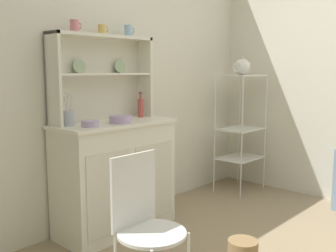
# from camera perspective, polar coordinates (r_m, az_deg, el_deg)

# --- Properties ---
(wall_back) EXTENTS (3.84, 0.05, 2.50)m
(wall_back) POSITION_cam_1_polar(r_m,az_deg,el_deg) (3.48, -6.36, 7.50)
(wall_back) COLOR silver
(wall_back) RESTS_ON ground
(hutch_cabinet) EXTENTS (0.98, 0.45, 0.88)m
(hutch_cabinet) POSITION_cam_1_polar(r_m,az_deg,el_deg) (3.18, -7.65, -7.12)
(hutch_cabinet) COLOR silver
(hutch_cabinet) RESTS_ON ground
(hutch_shelf_unit) EXTENTS (0.91, 0.18, 0.68)m
(hutch_shelf_unit) POSITION_cam_1_polar(r_m,az_deg,el_deg) (3.19, -9.81, 7.87)
(hutch_shelf_unit) COLOR silver
(hutch_shelf_unit) RESTS_ON hutch_cabinet
(bakers_rack) EXTENTS (0.49, 0.35, 1.24)m
(bakers_rack) POSITION_cam_1_polar(r_m,az_deg,el_deg) (4.22, 10.53, 0.87)
(bakers_rack) COLOR silver
(bakers_rack) RESTS_ON ground
(wire_chair) EXTENTS (0.36, 0.36, 0.85)m
(wire_chair) POSITION_cam_1_polar(r_m,az_deg,el_deg) (2.11, -3.49, -13.24)
(wire_chair) COLOR white
(wire_chair) RESTS_ON ground
(floor_basket) EXTENTS (0.21, 0.21, 0.15)m
(floor_basket) POSITION_cam_1_polar(r_m,az_deg,el_deg) (2.83, 10.83, -17.40)
(floor_basket) COLOR #93754C
(floor_basket) RESTS_ON ground
(cup_rose_0) EXTENTS (0.08, 0.07, 0.09)m
(cup_rose_0) POSITION_cam_1_polar(r_m,az_deg,el_deg) (3.03, -13.43, 13.96)
(cup_rose_0) COLOR #D17A84
(cup_rose_0) RESTS_ON hutch_shelf_unit
(cup_gold_1) EXTENTS (0.08, 0.07, 0.08)m
(cup_gold_1) POSITION_cam_1_polar(r_m,az_deg,el_deg) (3.18, -9.54, 13.67)
(cup_gold_1) COLOR #DBB760
(cup_gold_1) RESTS_ON hutch_shelf_unit
(cup_sky_2) EXTENTS (0.08, 0.07, 0.09)m
(cup_sky_2) POSITION_cam_1_polar(r_m,az_deg,el_deg) (3.35, -5.78, 13.60)
(cup_sky_2) COLOR #8EB2D1
(cup_sky_2) RESTS_ON hutch_shelf_unit
(bowl_mixing_large) EXTENTS (0.12, 0.12, 0.05)m
(bowl_mixing_large) POSITION_cam_1_polar(r_m,az_deg,el_deg) (2.86, -11.30, 0.34)
(bowl_mixing_large) COLOR #B79ECC
(bowl_mixing_large) RESTS_ON hutch_cabinet
(bowl_floral_medium) EXTENTS (0.18, 0.18, 0.06)m
(bowl_floral_medium) POSITION_cam_1_polar(r_m,az_deg,el_deg) (3.03, -6.93, 1.00)
(bowl_floral_medium) COLOR #B79ECC
(bowl_floral_medium) RESTS_ON hutch_cabinet
(jam_bottle) EXTENTS (0.05, 0.05, 0.22)m
(jam_bottle) POSITION_cam_1_polar(r_m,az_deg,el_deg) (3.39, -4.01, 2.75)
(jam_bottle) COLOR #B74C47
(jam_bottle) RESTS_ON hutch_cabinet
(utensil_jar) EXTENTS (0.08, 0.08, 0.24)m
(utensil_jar) POSITION_cam_1_polar(r_m,az_deg,el_deg) (2.94, -14.26, 1.18)
(utensil_jar) COLOR #B2B7C6
(utensil_jar) RESTS_ON hutch_cabinet
(porcelain_teapot) EXTENTS (0.26, 0.17, 0.19)m
(porcelain_teapot) POSITION_cam_1_polar(r_m,az_deg,el_deg) (4.18, 10.71, 8.48)
(porcelain_teapot) COLOR white
(porcelain_teapot) RESTS_ON bakers_rack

